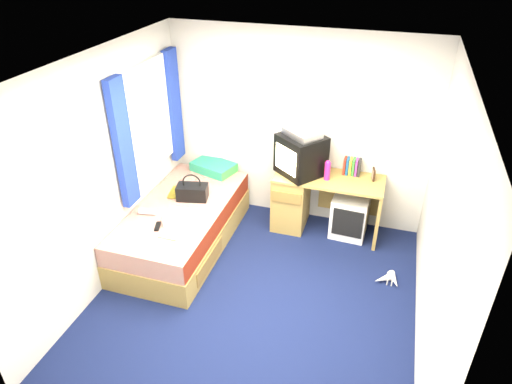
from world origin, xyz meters
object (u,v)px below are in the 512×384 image
(crt_tv, at_px, (301,155))
(handbag, at_px, (192,192))
(desk, at_px, (305,198))
(remote_control, at_px, (158,226))
(storage_cube, at_px, (350,215))
(colour_swatch_fan, at_px, (168,237))
(magazine, at_px, (179,193))
(aerosol_can, at_px, (320,167))
(pillow, at_px, (214,167))
(water_bottle, at_px, (148,212))
(picture_frame, at_px, (374,174))
(towel, at_px, (181,218))
(pink_water_bottle, at_px, (327,171))
(bed, at_px, (183,225))
(vcr, at_px, (302,133))
(white_heels, at_px, (389,279))

(crt_tv, height_order, handbag, crt_tv)
(desk, bearing_deg, remote_control, -136.65)
(storage_cube, relative_size, colour_swatch_fan, 2.40)
(magazine, bearing_deg, aerosol_can, 21.27)
(pillow, xyz_separation_m, water_bottle, (-0.32, -1.18, -0.02))
(picture_frame, distance_m, towel, 2.29)
(pink_water_bottle, distance_m, handbag, 1.61)
(bed, height_order, pink_water_bottle, pink_water_bottle)
(vcr, height_order, aerosol_can, vcr)
(bed, relative_size, pink_water_bottle, 9.12)
(pink_water_bottle, bearing_deg, desk, 166.75)
(towel, height_order, colour_swatch_fan, towel)
(desk, bearing_deg, towel, -135.91)
(handbag, xyz_separation_m, magazine, (-0.22, 0.07, -0.09))
(pillow, height_order, towel, pillow)
(bed, relative_size, colour_swatch_fan, 9.09)
(desk, xyz_separation_m, vcr, (-0.08, 0.00, 0.87))
(desk, height_order, handbag, handbag)
(pink_water_bottle, bearing_deg, picture_frame, 16.86)
(remote_control, bearing_deg, pillow, 68.35)
(picture_frame, distance_m, magazine, 2.34)
(magazine, bearing_deg, bed, -58.96)
(storage_cube, relative_size, magazine, 1.89)
(handbag, bearing_deg, picture_frame, 7.14)
(desk, xyz_separation_m, towel, (-1.15, -1.12, 0.19))
(crt_tv, bearing_deg, water_bottle, -106.03)
(remote_control, bearing_deg, pink_water_bottle, 19.57)
(aerosol_can, distance_m, handbag, 1.55)
(bed, bearing_deg, magazine, 121.04)
(vcr, xyz_separation_m, pink_water_bottle, (0.33, -0.06, -0.42))
(storage_cube, height_order, vcr, vcr)
(pillow, bearing_deg, magazine, -106.58)
(storage_cube, distance_m, water_bottle, 2.42)
(vcr, xyz_separation_m, remote_control, (-1.27, -1.28, -0.73))
(magazine, xyz_separation_m, white_heels, (2.56, -0.23, -0.51))
(crt_tv, xyz_separation_m, handbag, (-1.15, -0.62, -0.36))
(aerosol_can, bearing_deg, desk, -156.44)
(crt_tv, xyz_separation_m, pink_water_bottle, (0.34, -0.06, -0.13))
(desk, distance_m, remote_control, 1.87)
(storage_cube, xyz_separation_m, pink_water_bottle, (-0.32, -0.06, 0.60))
(vcr, distance_m, aerosol_can, 0.50)
(desk, relative_size, towel, 4.12)
(vcr, relative_size, picture_frame, 2.96)
(vcr, xyz_separation_m, water_bottle, (-1.50, -1.09, -0.70))
(picture_frame, bearing_deg, water_bottle, -166.40)
(water_bottle, relative_size, white_heels, 0.64)
(aerosol_can, xyz_separation_m, colour_swatch_fan, (-1.30, -1.48, -0.29))
(colour_swatch_fan, height_order, remote_control, remote_control)
(pink_water_bottle, bearing_deg, magazine, -163.67)
(vcr, xyz_separation_m, white_heels, (1.19, -0.79, -1.24))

